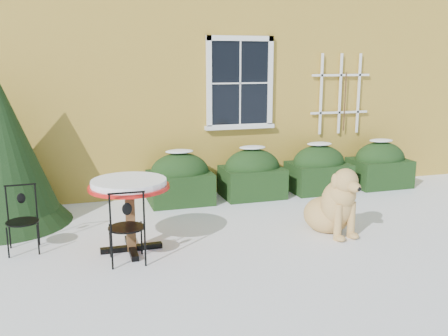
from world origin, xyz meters
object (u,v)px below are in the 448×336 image
object	(u,v)px
patio_chair_far	(22,219)
dog	(334,206)
bistro_table	(129,192)
patio_chair_near	(127,226)

from	to	relation	value
patio_chair_far	dog	distance (m)	4.11
bistro_table	dog	xyz separation A→B (m)	(2.77, -0.19, -0.37)
patio_chair_near	patio_chair_far	world-z (taller)	patio_chair_near
patio_chair_near	dog	size ratio (longest dim) A/B	0.82
bistro_table	dog	size ratio (longest dim) A/B	0.89
bistro_table	patio_chair_far	world-z (taller)	bistro_table
bistro_table	patio_chair_far	distance (m)	1.41
patio_chair_near	dog	bearing A→B (deg)	-174.48
patio_chair_far	patio_chair_near	bearing A→B (deg)	-35.31
bistro_table	patio_chair_far	bearing A→B (deg)	162.58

